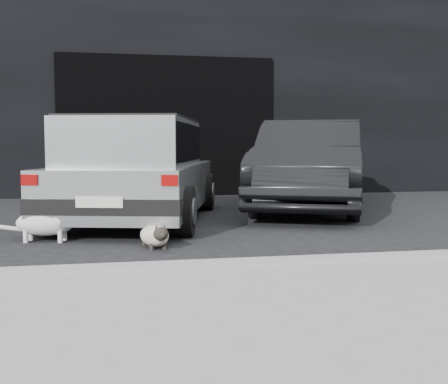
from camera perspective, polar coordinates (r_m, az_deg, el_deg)
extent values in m
plane|color=black|center=(6.58, -11.18, -3.67)|extent=(80.00, 80.00, 0.00)
cube|color=black|center=(12.64, -6.66, 11.78)|extent=(34.00, 4.00, 5.00)
cube|color=black|center=(10.55, -5.76, 6.64)|extent=(4.00, 0.10, 2.60)
cube|color=gray|center=(4.13, 2.87, -7.79)|extent=(18.00, 0.25, 0.12)
cube|color=gray|center=(3.02, 8.47, -12.71)|extent=(18.00, 2.20, 0.11)
cube|color=#A7AAAB|center=(7.21, -8.71, 0.59)|extent=(2.37, 3.75, 0.55)
cube|color=#A7AAAB|center=(7.02, -9.08, 4.97)|extent=(1.90, 2.58, 0.55)
cube|color=black|center=(7.02, -9.08, 4.97)|extent=(1.89, 2.50, 0.44)
cube|color=black|center=(5.61, -12.34, -1.49)|extent=(1.55, 0.53, 0.16)
cube|color=black|center=(8.86, -6.40, 0.87)|extent=(1.55, 0.53, 0.16)
cube|color=silver|center=(5.53, -12.56, -1.02)|extent=(0.45, 0.13, 0.11)
cube|color=#8C0707|center=(5.74, -19.16, 1.18)|extent=(0.16, 0.07, 0.11)
cube|color=#8C0707|center=(5.36, -5.55, 1.18)|extent=(0.16, 0.07, 0.11)
cube|color=black|center=(7.03, -9.11, 7.33)|extent=(1.84, 2.36, 0.03)
cylinder|color=black|center=(6.26, -17.92, -1.78)|extent=(0.32, 0.57, 0.53)
cylinder|color=slate|center=(6.30, -18.82, -1.76)|extent=(0.09, 0.29, 0.29)
cylinder|color=black|center=(5.88, -4.06, -1.97)|extent=(0.32, 0.57, 0.53)
cylinder|color=slate|center=(5.86, -3.03, -1.98)|extent=(0.09, 0.29, 0.29)
cylinder|color=black|center=(8.57, -11.93, 0.07)|extent=(0.32, 0.57, 0.53)
cylinder|color=slate|center=(8.60, -12.61, 0.07)|extent=(0.09, 0.29, 0.29)
cylinder|color=black|center=(8.30, -1.81, 0.02)|extent=(0.32, 0.57, 0.53)
cylinder|color=slate|center=(8.29, -1.08, 0.01)|extent=(0.09, 0.29, 0.29)
imported|color=black|center=(8.37, 8.73, 2.74)|extent=(2.87, 4.26, 1.33)
ellipsoid|color=beige|center=(5.33, -7.10, -4.45)|extent=(0.33, 0.53, 0.19)
ellipsoid|color=beige|center=(5.21, -6.78, -4.41)|extent=(0.24, 0.24, 0.18)
ellipsoid|color=black|center=(5.08, -6.43, -4.26)|extent=(0.16, 0.14, 0.12)
sphere|color=black|center=(5.03, -6.27, -4.43)|extent=(0.06, 0.06, 0.06)
cone|color=black|center=(5.10, -6.09, -3.57)|extent=(0.05, 0.06, 0.07)
cone|color=black|center=(5.08, -6.87, -3.61)|extent=(0.05, 0.06, 0.07)
cylinder|color=black|center=(5.22, -6.06, -5.47)|extent=(0.04, 0.04, 0.06)
cylinder|color=black|center=(5.19, -7.37, -5.54)|extent=(0.04, 0.04, 0.06)
cylinder|color=black|center=(5.50, -6.84, -4.96)|extent=(0.04, 0.04, 0.06)
cylinder|color=black|center=(5.47, -8.09, -5.02)|extent=(0.04, 0.04, 0.06)
cylinder|color=black|center=(5.59, -7.76, -4.35)|extent=(0.17, 0.25, 0.08)
ellipsoid|color=silver|center=(5.85, -17.73, -3.04)|extent=(0.63, 0.40, 0.25)
ellipsoid|color=silver|center=(5.81, -16.38, -2.80)|extent=(0.30, 0.30, 0.21)
ellipsoid|color=white|center=(5.75, -14.96, -1.98)|extent=(0.18, 0.19, 0.15)
sphere|color=white|center=(5.74, -14.33, -2.07)|extent=(0.07, 0.07, 0.07)
cone|color=white|center=(5.79, -15.03, -1.26)|extent=(0.08, 0.07, 0.08)
cone|color=white|center=(5.71, -15.26, -1.35)|extent=(0.08, 0.07, 0.08)
cylinder|color=white|center=(5.89, -15.89, -4.05)|extent=(0.05, 0.05, 0.14)
cylinder|color=white|center=(5.75, -16.31, -4.27)|extent=(0.05, 0.05, 0.14)
cylinder|color=white|center=(5.99, -19.03, -3.97)|extent=(0.05, 0.05, 0.14)
cylinder|color=white|center=(5.86, -19.51, -4.18)|extent=(0.05, 0.05, 0.14)
cylinder|color=white|center=(5.97, -20.58, -3.50)|extent=(0.32, 0.09, 0.10)
ellipsoid|color=gray|center=(5.86, -18.79, -2.80)|extent=(0.24, 0.20, 0.11)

